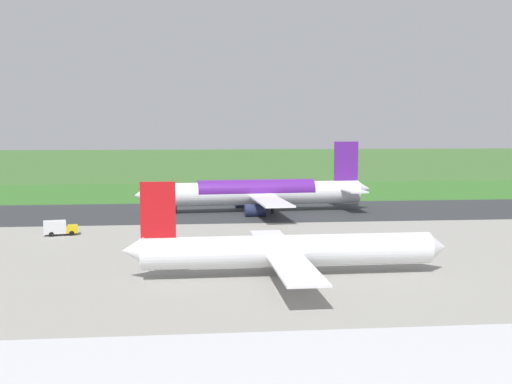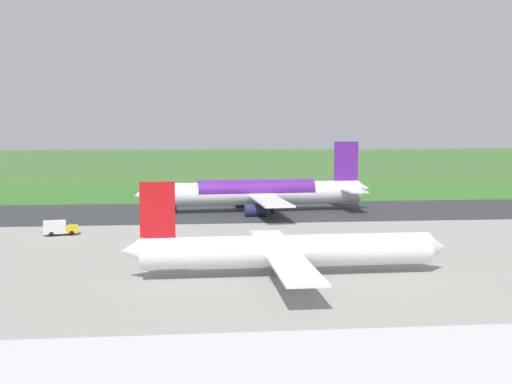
% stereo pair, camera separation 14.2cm
% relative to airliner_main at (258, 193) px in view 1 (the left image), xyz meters
% --- Properties ---
extents(ground_plane, '(800.00, 800.00, 0.00)m').
position_rel_airliner_main_xyz_m(ground_plane, '(-10.77, 0.03, -4.35)').
color(ground_plane, '#3D662D').
extents(runway_asphalt, '(600.00, 34.53, 0.06)m').
position_rel_airliner_main_xyz_m(runway_asphalt, '(-10.77, 0.03, -4.32)').
color(runway_asphalt, '#2D3033').
rests_on(runway_asphalt, ground).
extents(apron_concrete, '(440.00, 110.00, 0.05)m').
position_rel_airliner_main_xyz_m(apron_concrete, '(-10.77, 61.50, -4.33)').
color(apron_concrete, gray).
rests_on(apron_concrete, ground).
extents(grass_verge_foreground, '(600.00, 80.00, 0.04)m').
position_rel_airliner_main_xyz_m(grass_verge_foreground, '(-10.77, -33.58, -4.33)').
color(grass_verge_foreground, '#346B27').
rests_on(grass_verge_foreground, ground).
extents(airliner_main, '(54.15, 44.32, 15.88)m').
position_rel_airliner_main_xyz_m(airliner_main, '(0.00, 0.00, 0.00)').
color(airliner_main, white).
rests_on(airliner_main, ground).
extents(airliner_parked_mid, '(42.21, 34.45, 12.34)m').
position_rel_airliner_main_xyz_m(airliner_parked_mid, '(2.57, 61.26, -0.98)').
color(airliner_parked_mid, white).
rests_on(airliner_parked_mid, ground).
extents(service_truck_fuel, '(6.14, 3.42, 2.65)m').
position_rel_airliner_main_xyz_m(service_truck_fuel, '(38.14, 27.63, -2.95)').
color(service_truck_fuel, gold).
rests_on(service_truck_fuel, ground).
extents(no_stopping_sign, '(0.60, 0.10, 2.81)m').
position_rel_airliner_main_xyz_m(no_stopping_sign, '(-18.03, -33.00, -2.69)').
color(no_stopping_sign, slate).
rests_on(no_stopping_sign, ground).
extents(traffic_cone_orange, '(0.40, 0.40, 0.55)m').
position_rel_airliner_main_xyz_m(traffic_cone_orange, '(-10.19, -30.50, -4.08)').
color(traffic_cone_orange, orange).
rests_on(traffic_cone_orange, ground).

